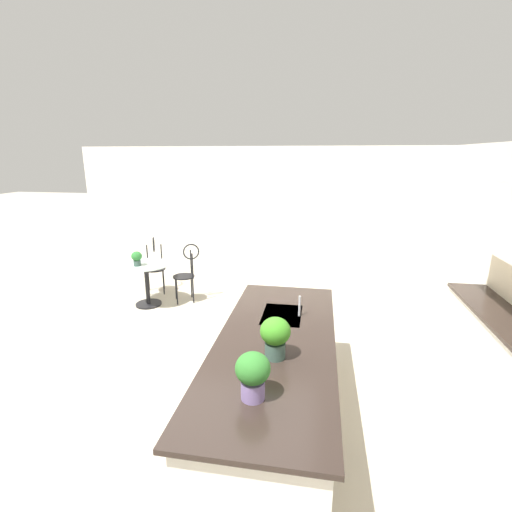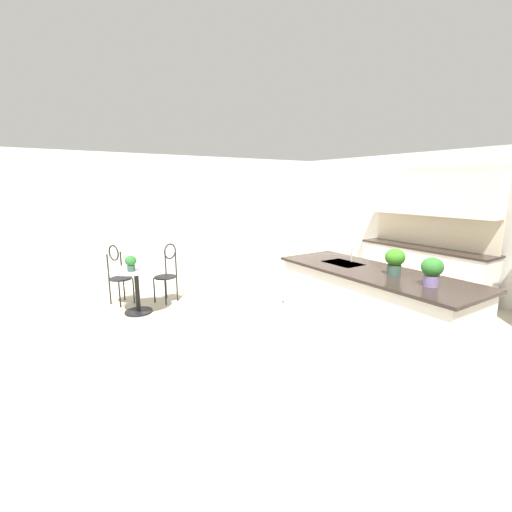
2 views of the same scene
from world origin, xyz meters
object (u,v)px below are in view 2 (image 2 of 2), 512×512
object	(u,v)px
chair_by_island	(118,272)
potted_plant_on_table	(131,262)
bistro_table	(137,286)
chair_near_window	(167,270)
potted_plant_counter_near	(395,260)
potted_plant_counter_far	(432,270)

from	to	relation	value
chair_by_island	potted_plant_on_table	xyz separation A→B (m)	(0.76, 0.05, 0.31)
bistro_table	chair_near_window	bearing A→B (deg)	116.63
chair_by_island	potted_plant_counter_near	distance (m)	4.51
potted_plant_counter_far	potted_plant_counter_near	world-z (taller)	potted_plant_counter_near
bistro_table	potted_plant_counter_far	bearing A→B (deg)	35.68
chair_by_island	potted_plant_on_table	world-z (taller)	chair_by_island
potted_plant_counter_far	potted_plant_counter_near	distance (m)	0.56
bistro_table	potted_plant_on_table	size ratio (longest dim) A/B	3.26
potted_plant_on_table	potted_plant_counter_near	distance (m)	3.86
chair_by_island	potted_plant_counter_near	bearing A→B (deg)	37.30
chair_by_island	potted_plant_counter_near	xyz separation A→B (m)	(3.56, 2.71, 0.55)
potted_plant_counter_far	bistro_table	bearing A→B (deg)	-144.32
bistro_table	chair_by_island	xyz separation A→B (m)	(-0.66, -0.15, 0.13)
bistro_table	chair_by_island	distance (m)	0.68
potted_plant_counter_near	potted_plant_on_table	bearing A→B (deg)	-136.48
bistro_table	potted_plant_counter_far	xyz separation A→B (m)	(3.45, 2.48, 0.67)
potted_plant_on_table	potted_plant_counter_far	xyz separation A→B (m)	(3.35, 2.57, 0.23)
bistro_table	chair_by_island	size ratio (longest dim) A/B	0.77
chair_near_window	potted_plant_counter_far	world-z (taller)	potted_plant_counter_far
chair_by_island	bistro_table	bearing A→B (deg)	12.59
bistro_table	chair_near_window	size ratio (longest dim) A/B	0.77
chair_by_island	potted_plant_counter_near	world-z (taller)	potted_plant_counter_near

